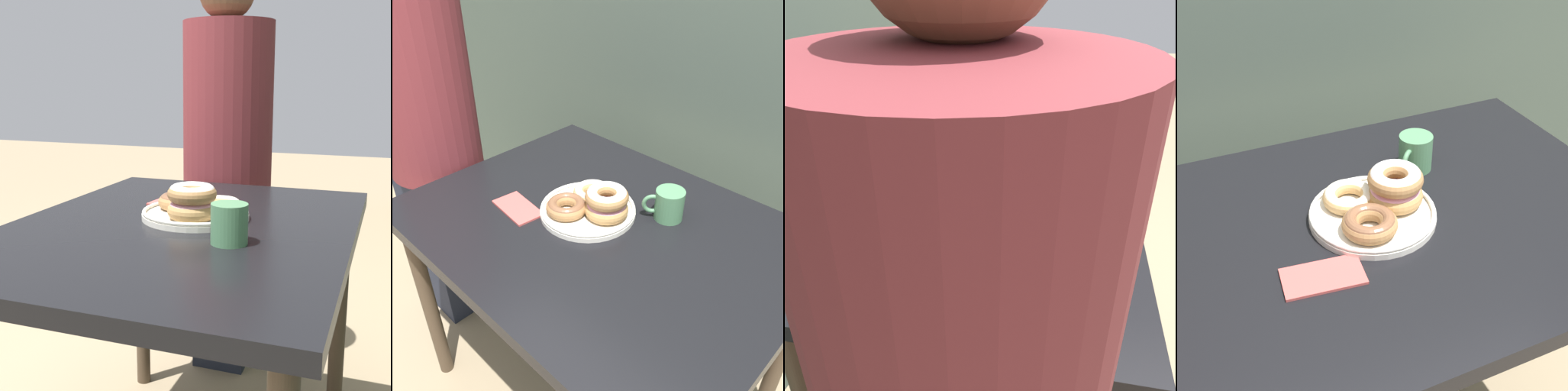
% 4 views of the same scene
% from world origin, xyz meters
% --- Properties ---
extents(dining_table, '(1.08, 0.82, 0.77)m').
position_xyz_m(dining_table, '(0.00, 0.38, 0.69)').
color(dining_table, black).
rests_on(dining_table, ground_plane).
extents(donut_plate, '(0.28, 0.28, 0.10)m').
position_xyz_m(donut_plate, '(-0.04, 0.40, 0.81)').
color(donut_plate, silver).
rests_on(donut_plate, dining_table).
extents(coffee_mug, '(0.10, 0.09, 0.09)m').
position_xyz_m(coffee_mug, '(0.12, 0.53, 0.82)').
color(coffee_mug, '#4C7F56').
rests_on(coffee_mug, dining_table).
extents(napkin, '(0.16, 0.10, 0.01)m').
position_xyz_m(napkin, '(-0.22, 0.26, 0.77)').
color(napkin, '#BC4C47').
rests_on(napkin, dining_table).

